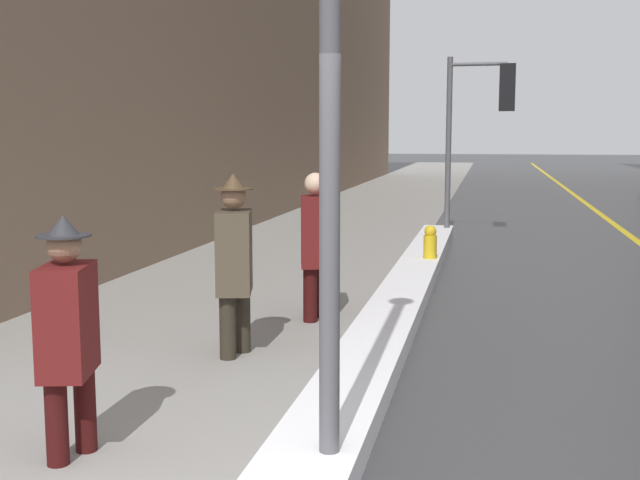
% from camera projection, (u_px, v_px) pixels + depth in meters
% --- Properties ---
extents(sidewalk_slab, '(4.00, 80.00, 0.01)m').
position_uv_depth(sidewalk_slab, '(351.00, 222.00, 18.82)').
color(sidewalk_slab, gray).
rests_on(sidewalk_slab, ground).
extents(road_centre_stripe, '(0.16, 80.00, 0.00)m').
position_uv_depth(road_centre_stripe, '(620.00, 228.00, 17.58)').
color(road_centre_stripe, gold).
rests_on(road_centre_stripe, ground).
extents(snow_bank_curb, '(0.59, 14.15, 0.20)m').
position_uv_depth(snow_bank_curb, '(401.00, 299.00, 9.58)').
color(snow_bank_curb, white).
rests_on(snow_bank_curb, ground).
extents(traffic_light_near, '(1.31, 0.32, 3.55)m').
position_uv_depth(traffic_light_near, '(485.00, 108.00, 15.55)').
color(traffic_light_near, '#515156').
rests_on(traffic_light_near, ground).
extents(pedestrian_in_fedora, '(0.39, 0.54, 1.57)m').
position_uv_depth(pedestrian_in_fedora, '(68.00, 328.00, 5.00)').
color(pedestrian_in_fedora, '#340C0C').
rests_on(pedestrian_in_fedora, ground).
extents(pedestrian_trailing, '(0.42, 0.58, 1.71)m').
position_uv_depth(pedestrian_trailing, '(234.00, 258.00, 7.35)').
color(pedestrian_trailing, '#2A241B').
rests_on(pedestrian_trailing, ground).
extents(pedestrian_with_shoulder_bag, '(0.43, 0.77, 1.64)m').
position_uv_depth(pedestrian_with_shoulder_bag, '(315.00, 239.00, 8.82)').
color(pedestrian_with_shoulder_bag, '#340C0C').
rests_on(pedestrian_with_shoulder_bag, ground).
extents(fire_hydrant, '(0.20, 0.20, 0.70)m').
position_uv_depth(fire_hydrant, '(430.00, 249.00, 12.04)').
color(fire_hydrant, gold).
rests_on(fire_hydrant, ground).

